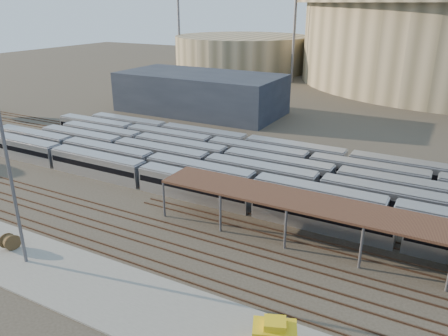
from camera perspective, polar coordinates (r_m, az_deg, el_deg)
ground at (r=54.79m, az=-1.67°, el=-8.66°), size 420.00×420.00×0.00m
apron at (r=47.46m, az=-16.61°, el=-14.63°), size 50.00×9.00×0.20m
subway_trains at (r=67.30m, az=10.53°, el=-1.50°), size 121.57×23.90×3.60m
inspection_shed at (r=50.26m, az=23.21°, el=-6.92°), size 60.30×6.00×5.30m
empty_tracks at (r=51.09m, az=-4.53°, el=-10.97°), size 170.00×9.62×0.18m
secondary_arena at (r=191.76m, az=2.36°, el=14.81°), size 56.00×56.00×14.00m
service_building at (r=115.00m, az=-3.11°, el=9.77°), size 42.00×20.00×10.00m
floodlight_0 at (r=160.69m, az=9.23°, el=18.30°), size 4.00×1.00×38.40m
floodlight_1 at (r=194.73m, az=-5.96°, el=18.84°), size 4.00×1.00×38.40m
floodlight_3 at (r=204.14m, az=19.82°, el=17.88°), size 4.00×1.00×38.40m
cable_reel_west at (r=56.64m, az=-26.16°, el=-8.63°), size 1.58×2.11×1.87m
yard_light_pole at (r=49.77m, az=-26.08°, el=-1.25°), size 0.82×0.36×19.54m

